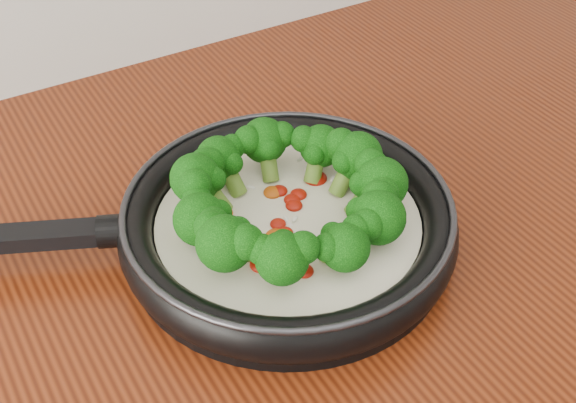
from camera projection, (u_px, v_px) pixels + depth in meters
skillet at (285, 218)px, 0.64m from camera, size 0.47×0.38×0.08m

